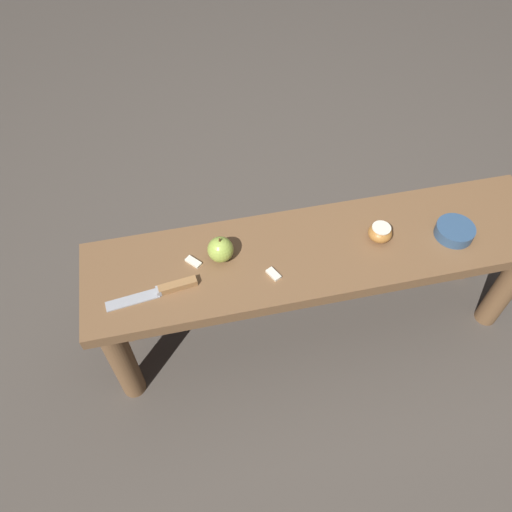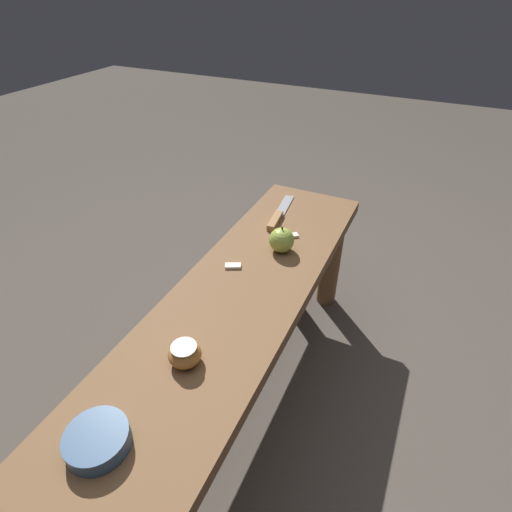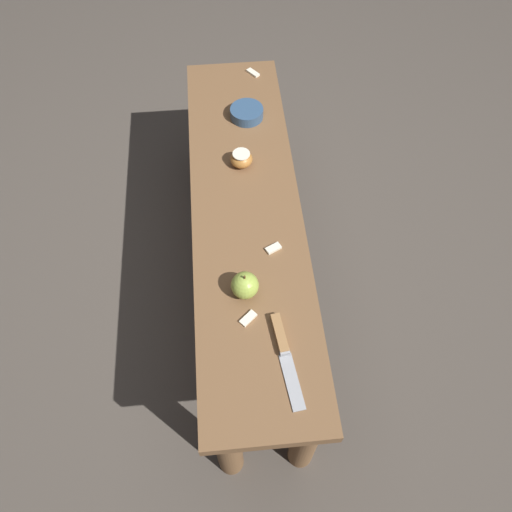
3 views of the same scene
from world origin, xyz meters
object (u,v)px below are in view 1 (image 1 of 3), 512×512
at_px(wooden_bench, 320,267).
at_px(knife, 165,289).
at_px(bowl, 455,231).
at_px(apple_cut, 381,234).
at_px(apple_whole, 221,249).

xyz_separation_m(wooden_bench, knife, (-0.46, -0.05, 0.10)).
relative_size(knife, bowl, 2.23).
bearing_deg(apple_cut, bowl, -8.16).
height_order(wooden_bench, knife, knife).
bearing_deg(bowl, knife, -178.73).
relative_size(knife, apple_whole, 3.01).
bearing_deg(bowl, wooden_bench, 174.84).
xyz_separation_m(knife, apple_cut, (0.64, 0.05, 0.02)).
xyz_separation_m(apple_cut, bowl, (0.22, -0.03, -0.01)).
bearing_deg(wooden_bench, apple_cut, -1.27).
xyz_separation_m(wooden_bench, apple_whole, (-0.30, 0.03, 0.13)).
bearing_deg(apple_whole, bowl, -5.20).
bearing_deg(wooden_bench, apple_whole, 174.75).
distance_m(apple_cut, bowl, 0.22).
bearing_deg(apple_whole, apple_cut, -3.79).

